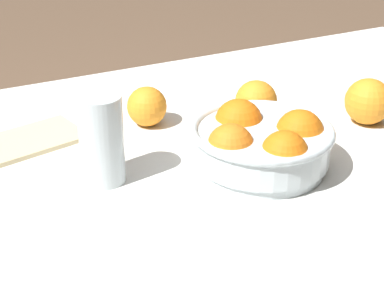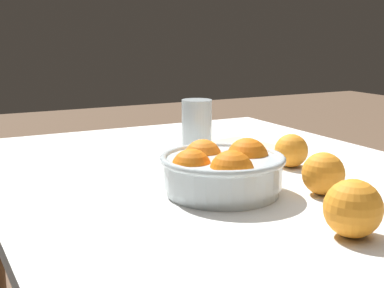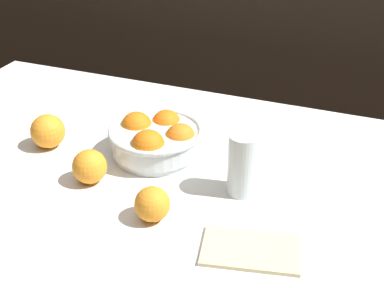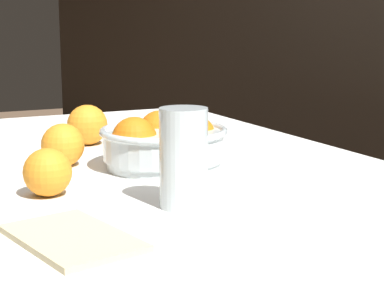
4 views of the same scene
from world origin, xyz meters
The scene contains 7 objects.
dining_table centered at (0.00, 0.00, 0.64)m, with size 1.40×0.90×0.71m.
fruit_bowl centered at (0.00, 0.07, 0.76)m, with size 0.22×0.22×0.09m.
juice_glass centered at (0.23, -0.01, 0.78)m, with size 0.07×0.07×0.14m.
orange_loose_near_bowl centered at (-0.09, -0.09, 0.75)m, with size 0.08×0.08×0.08m, color orange.
orange_loose_front centered at (0.10, -0.16, 0.75)m, with size 0.07×0.07×0.07m, color orange.
orange_loose_aside centered at (-0.26, 0.01, 0.76)m, with size 0.08×0.08×0.08m, color orange.
napkin centered at (0.30, -0.18, 0.72)m, with size 0.18×0.11×0.01m, color beige.
Camera 3 is at (0.47, -0.91, 1.37)m, focal length 50.00 mm.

